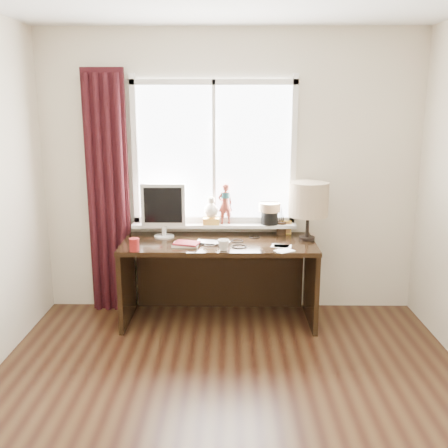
{
  "coord_description": "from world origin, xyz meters",
  "views": [
    {
      "loc": [
        -0.0,
        -2.62,
        1.91
      ],
      "look_at": [
        -0.05,
        1.25,
        1.0
      ],
      "focal_mm": 40.0,
      "sensor_mm": 36.0,
      "label": 1
    }
  ],
  "objects_px": {
    "mug": "(223,245)",
    "desk": "(219,265)",
    "table_lamp": "(308,200)",
    "monitor": "(163,207)",
    "red_cup": "(134,245)",
    "laptop": "(213,243)"
  },
  "relations": [
    {
      "from": "laptop",
      "to": "mug",
      "type": "relative_size",
      "value": 3.01
    },
    {
      "from": "mug",
      "to": "red_cup",
      "type": "height_order",
      "value": "red_cup"
    },
    {
      "from": "mug",
      "to": "desk",
      "type": "height_order",
      "value": "mug"
    },
    {
      "from": "laptop",
      "to": "table_lamp",
      "type": "height_order",
      "value": "table_lamp"
    },
    {
      "from": "red_cup",
      "to": "desk",
      "type": "relative_size",
      "value": 0.06
    },
    {
      "from": "mug",
      "to": "desk",
      "type": "xyz_separation_m",
      "value": [
        -0.04,
        0.37,
        -0.29
      ]
    },
    {
      "from": "mug",
      "to": "table_lamp",
      "type": "bearing_deg",
      "value": 24.54
    },
    {
      "from": "monitor",
      "to": "table_lamp",
      "type": "xyz_separation_m",
      "value": [
        1.29,
        -0.08,
        0.09
      ]
    },
    {
      "from": "monitor",
      "to": "table_lamp",
      "type": "relative_size",
      "value": 0.94
    },
    {
      "from": "desk",
      "to": "red_cup",
      "type": "bearing_deg",
      "value": -150.16
    },
    {
      "from": "desk",
      "to": "table_lamp",
      "type": "relative_size",
      "value": 3.27
    },
    {
      "from": "red_cup",
      "to": "table_lamp",
      "type": "relative_size",
      "value": 0.21
    },
    {
      "from": "monitor",
      "to": "table_lamp",
      "type": "height_order",
      "value": "table_lamp"
    },
    {
      "from": "desk",
      "to": "monitor",
      "type": "xyz_separation_m",
      "value": [
        -0.5,
        0.06,
        0.52
      ]
    },
    {
      "from": "table_lamp",
      "to": "mug",
      "type": "bearing_deg",
      "value": -155.46
    },
    {
      "from": "laptop",
      "to": "desk",
      "type": "relative_size",
      "value": 0.17
    },
    {
      "from": "desk",
      "to": "table_lamp",
      "type": "xyz_separation_m",
      "value": [
        0.79,
        -0.03,
        0.61
      ]
    },
    {
      "from": "laptop",
      "to": "desk",
      "type": "bearing_deg",
      "value": 87.96
    },
    {
      "from": "laptop",
      "to": "table_lamp",
      "type": "distance_m",
      "value": 0.92
    },
    {
      "from": "desk",
      "to": "table_lamp",
      "type": "bearing_deg",
      "value": -1.88
    },
    {
      "from": "table_lamp",
      "to": "laptop",
      "type": "bearing_deg",
      "value": -169.91
    },
    {
      "from": "mug",
      "to": "desk",
      "type": "distance_m",
      "value": 0.47
    }
  ]
}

